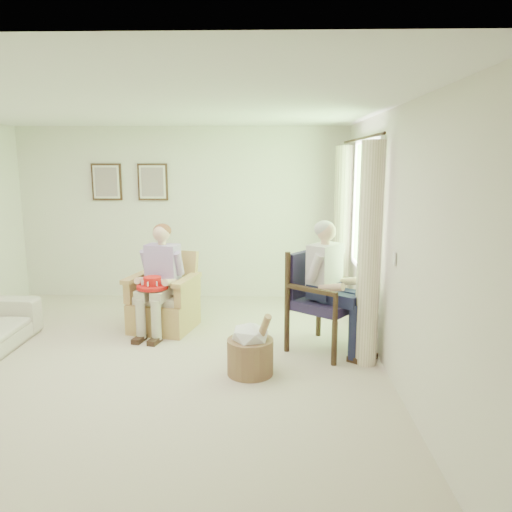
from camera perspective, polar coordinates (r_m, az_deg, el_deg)
name	(u,v)px	position (r m, az deg, el deg)	size (l,w,h in m)	color
floor	(142,367)	(5.41, -12.89, -12.27)	(5.50, 5.50, 0.00)	beige
back_wall	(184,214)	(7.71, -8.26, 4.81)	(5.00, 0.04, 2.60)	silver
right_wall	(392,244)	(5.02, 15.25, 1.29)	(0.04, 5.50, 2.60)	silver
ceiling	(130,106)	(5.01, -14.20, 16.26)	(5.00, 5.50, 0.02)	white
window	(366,204)	(6.14, 12.45, 5.80)	(0.13, 2.50, 1.63)	#2D6B23
curtain_left	(369,255)	(5.22, 12.80, 0.09)	(0.34, 0.34, 2.30)	beige
curtain_right	(342,229)	(7.13, 9.79, 3.06)	(0.34, 0.34, 2.30)	beige
framed_print_left	(107,182)	(7.92, -16.71, 8.11)	(0.45, 0.05, 0.55)	#382114
framed_print_right	(153,182)	(7.73, -11.73, 8.28)	(0.45, 0.05, 0.55)	#382114
wicker_armchair	(164,305)	(6.44, -10.44, -5.51)	(0.75, 0.75, 0.96)	tan
wood_armchair	(326,296)	(5.70, 7.97, -4.49)	(0.71, 0.67, 1.10)	black
person_wicker	(161,272)	(6.20, -10.83, -1.82)	(0.40, 0.63, 1.31)	beige
person_dark	(328,277)	(5.46, 8.25, -2.42)	(0.40, 0.62, 1.43)	#1C1F3D
red_hat	(152,284)	(6.05, -11.75, -3.19)	(0.37, 0.37, 0.14)	red
hatbox	(250,349)	(5.03, -0.64, -10.53)	(0.54, 0.54, 0.68)	tan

